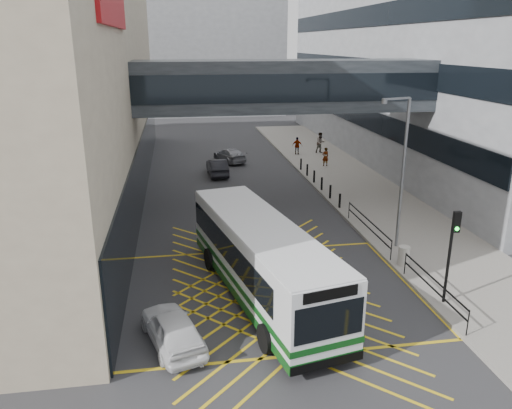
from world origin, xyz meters
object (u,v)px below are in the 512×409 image
traffic_light (452,244)px  litter_bin (404,256)px  bus (261,258)px  car_silver (230,155)px  pedestrian_a (325,157)px  pedestrian_c (297,146)px  pedestrian_b (321,143)px  car_dark (217,167)px  car_white (173,328)px  street_lamp (401,165)px

traffic_light → litter_bin: 4.19m
bus → car_silver: bus is taller
pedestrian_a → pedestrian_c: 5.00m
pedestrian_a → pedestrian_b: 5.21m
car_dark → pedestrian_c: 9.81m
car_silver → traffic_light: (5.69, -26.54, 2.04)m
car_white → car_silver: bearing=-116.9°
litter_bin → car_dark: bearing=111.0°
litter_bin → bus: bearing=-167.4°
car_silver → pedestrian_b: (8.69, 1.65, 0.48)m
car_silver → traffic_light: bearing=82.7°
litter_bin → pedestrian_c: size_ratio=0.57×
street_lamp → pedestrian_b: street_lamp is taller
pedestrian_c → litter_bin: bearing=105.4°
car_dark → pedestrian_a: bearing=-176.6°
car_silver → pedestrian_b: bearing=171.3°
traffic_light → litter_bin: traffic_light is taller
pedestrian_b → pedestrian_c: 2.31m
car_white → pedestrian_b: pedestrian_b is taller
traffic_light → pedestrian_c: bearing=91.4°
car_silver → pedestrian_a: size_ratio=2.62×
car_dark → pedestrian_b: size_ratio=2.17×
traffic_light → street_lamp: 6.05m
car_white → traffic_light: 10.86m
pedestrian_c → car_white: bearing=85.8°
car_silver → street_lamp: 21.96m
bus → car_white: size_ratio=2.80×
car_white → bus: bearing=-156.3°
car_white → pedestrian_c: 31.05m
car_silver → pedestrian_c: 6.56m
car_white → pedestrian_a: size_ratio=2.66×
bus → pedestrian_b: size_ratio=6.07×
car_dark → car_silver: 4.69m
car_silver → litter_bin: car_silver is taller
car_white → pedestrian_b: 32.19m
traffic_light → car_dark: bearing=110.8°
traffic_light → pedestrian_c: 27.99m
pedestrian_c → street_lamp: bearing=106.5°
car_silver → pedestrian_a: 8.39m
bus → pedestrian_c: bus is taller
bus → car_dark: 20.03m
street_lamp → pedestrian_c: size_ratio=4.69×
car_dark → car_silver: (1.47, 4.45, -0.02)m
bus → litter_bin: (6.98, 1.56, -1.08)m
pedestrian_a → pedestrian_b: bearing=-111.7°
car_dark → traffic_light: size_ratio=1.07×
litter_bin → pedestrian_b: size_ratio=0.48×
bus → pedestrian_a: bus is taller
car_silver → street_lamp: bearing=86.9°
car_silver → pedestrian_c: pedestrian_c is taller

